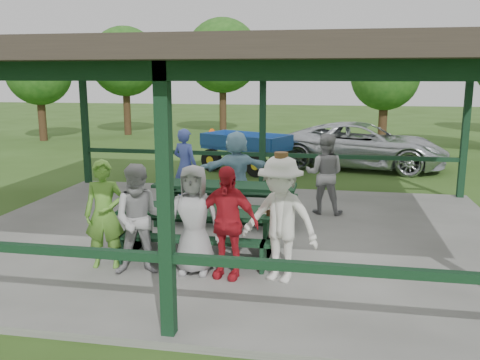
% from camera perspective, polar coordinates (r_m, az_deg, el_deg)
% --- Properties ---
extents(ground, '(90.00, 90.00, 0.00)m').
position_cam_1_polar(ground, '(9.47, -0.70, -6.55)').
color(ground, '#2E4C17').
rests_on(ground, ground).
extents(concrete_slab, '(10.00, 8.00, 0.10)m').
position_cam_1_polar(concrete_slab, '(9.46, -0.70, -6.27)').
color(concrete_slab, slate).
rests_on(concrete_slab, ground).
extents(pavilion_structure, '(10.60, 8.60, 3.24)m').
position_cam_1_polar(pavilion_structure, '(9.01, -0.75, 12.97)').
color(pavilion_structure, black).
rests_on(pavilion_structure, concrete_slab).
extents(picnic_table_near, '(2.57, 1.39, 0.75)m').
position_cam_1_polar(picnic_table_near, '(8.26, -4.52, -5.17)').
color(picnic_table_near, black).
rests_on(picnic_table_near, concrete_slab).
extents(picnic_table_far, '(2.81, 1.39, 0.75)m').
position_cam_1_polar(picnic_table_far, '(10.14, -1.73, -1.94)').
color(picnic_table_far, black).
rests_on(picnic_table_far, concrete_slab).
extents(table_setting, '(2.43, 0.45, 0.10)m').
position_cam_1_polar(table_setting, '(8.17, -3.70, -3.11)').
color(table_setting, white).
rests_on(table_setting, picnic_table_near).
extents(contestant_green, '(0.67, 0.51, 1.64)m').
position_cam_1_polar(contestant_green, '(7.88, -14.97, -3.73)').
color(contestant_green, '#5C9831').
rests_on(contestant_green, concrete_slab).
extents(contestant_grey_left, '(0.94, 0.82, 1.63)m').
position_cam_1_polar(contestant_grey_left, '(7.50, -11.14, -4.38)').
color(contestant_grey_left, '#9B9B9D').
rests_on(contestant_grey_left, concrete_slab).
extents(contestant_grey_mid, '(0.81, 0.55, 1.61)m').
position_cam_1_polar(contestant_grey_mid, '(7.42, -5.20, -4.45)').
color(contestant_grey_mid, '#959497').
rests_on(contestant_grey_mid, concrete_slab).
extents(contestant_red, '(1.01, 0.56, 1.63)m').
position_cam_1_polar(contestant_red, '(7.24, -1.52, -4.75)').
color(contestant_red, red).
rests_on(contestant_red, concrete_slab).
extents(contestant_white_fedora, '(1.31, 1.01, 1.84)m').
position_cam_1_polar(contestant_white_fedora, '(7.11, 4.54, -4.41)').
color(contestant_white_fedora, silver).
rests_on(contestant_white_fedora, concrete_slab).
extents(spectator_lblue, '(1.66, 1.11, 1.72)m').
position_cam_1_polar(spectator_lblue, '(10.93, -0.43, 1.08)').
color(spectator_lblue, '#82B2CA').
rests_on(spectator_lblue, concrete_slab).
extents(spectator_blue, '(0.72, 0.60, 1.69)m').
position_cam_1_polar(spectator_blue, '(11.69, -6.17, 1.65)').
color(spectator_blue, '#3C4C9D').
rests_on(spectator_blue, concrete_slab).
extents(spectator_grey, '(0.88, 0.72, 1.69)m').
position_cam_1_polar(spectator_grey, '(10.77, 9.47, 0.69)').
color(spectator_grey, gray).
rests_on(spectator_grey, concrete_slab).
extents(pickup_truck, '(5.69, 3.40, 1.48)m').
position_cam_1_polar(pickup_truck, '(17.04, 13.61, 3.80)').
color(pickup_truck, silver).
rests_on(pickup_truck, ground).
extents(farm_trailer, '(3.56, 2.42, 1.27)m').
position_cam_1_polar(farm_trailer, '(16.06, 0.71, 3.26)').
color(farm_trailer, navy).
rests_on(farm_trailer, ground).
extents(tree_far_left, '(3.46, 3.46, 5.41)m').
position_cam_1_polar(tree_far_left, '(26.73, -12.79, 12.82)').
color(tree_far_left, '#372216').
rests_on(tree_far_left, ground).
extents(tree_left, '(3.74, 3.74, 5.85)m').
position_cam_1_polar(tree_left, '(26.36, -1.97, 13.76)').
color(tree_left, '#372216').
rests_on(tree_left, ground).
extents(tree_mid, '(2.78, 2.78, 4.35)m').
position_cam_1_polar(tree_mid, '(22.02, 15.99, 11.09)').
color(tree_mid, '#372216').
rests_on(tree_mid, ground).
extents(tree_edge_left, '(2.92, 2.92, 4.56)m').
position_cam_1_polar(tree_edge_left, '(25.35, -21.67, 11.07)').
color(tree_edge_left, '#372216').
rests_on(tree_edge_left, ground).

